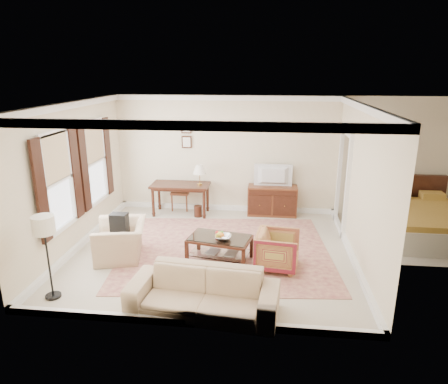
% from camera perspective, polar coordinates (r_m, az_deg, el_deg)
% --- Properties ---
extents(room_shell, '(5.51, 5.01, 2.91)m').
position_cam_1_polar(room_shell, '(7.37, -1.83, 9.23)').
color(room_shell, beige).
rests_on(room_shell, ground).
extents(annex_bedroom, '(3.00, 2.70, 2.90)m').
position_cam_1_polar(annex_bedroom, '(9.58, 27.13, -4.00)').
color(annex_bedroom, beige).
rests_on(annex_bedroom, ground).
extents(window_front, '(0.12, 1.56, 1.80)m').
position_cam_1_polar(window_front, '(7.77, -22.67, 1.37)').
color(window_front, '#CCB284').
rests_on(window_front, room_shell).
extents(window_rear, '(0.12, 1.56, 1.80)m').
position_cam_1_polar(window_rear, '(9.16, -17.94, 4.09)').
color(window_rear, '#CCB284').
rests_on(window_rear, room_shell).
extents(doorway, '(0.10, 1.12, 2.25)m').
position_cam_1_polar(doorway, '(9.20, 16.61, 1.22)').
color(doorway, white).
rests_on(doorway, room_shell).
extents(rug, '(4.39, 3.86, 0.01)m').
position_cam_1_polar(rug, '(8.10, 0.18, -8.31)').
color(rug, maroon).
rests_on(rug, room_shell).
extents(writing_desk, '(1.42, 0.71, 0.78)m').
position_cam_1_polar(writing_desk, '(9.92, -6.24, 0.53)').
color(writing_desk, '#3E1D11').
rests_on(writing_desk, room_shell).
extents(desk_chair, '(0.49, 0.49, 1.05)m').
position_cam_1_polar(desk_chair, '(10.30, -6.22, 0.33)').
color(desk_chair, brown).
rests_on(desk_chair, room_shell).
extents(desk_lamp, '(0.32, 0.32, 0.50)m').
position_cam_1_polar(desk_lamp, '(9.73, -3.50, 2.47)').
color(desk_lamp, silver).
rests_on(desk_lamp, writing_desk).
extents(framed_prints, '(0.25, 0.04, 0.68)m').
position_cam_1_polar(framed_prints, '(10.03, -5.38, 8.19)').
color(framed_prints, '#3E1D11').
rests_on(framed_prints, room_shell).
extents(sideboard, '(1.20, 0.46, 0.74)m').
position_cam_1_polar(sideboard, '(9.96, 6.90, -1.22)').
color(sideboard, brown).
rests_on(sideboard, room_shell).
extents(tv, '(0.88, 0.51, 0.12)m').
position_cam_1_polar(tv, '(9.72, 7.07, 3.29)').
color(tv, black).
rests_on(tv, sideboard).
extents(coffee_table, '(1.26, 0.88, 0.49)m').
position_cam_1_polar(coffee_table, '(7.54, -0.62, -7.22)').
color(coffee_table, '#3E1D11').
rests_on(coffee_table, room_shell).
extents(fruit_bowl, '(0.42, 0.42, 0.10)m').
position_cam_1_polar(fruit_bowl, '(7.38, -0.13, -6.38)').
color(fruit_bowl, silver).
rests_on(fruit_bowl, coffee_table).
extents(book_a, '(0.28, 0.13, 0.38)m').
position_cam_1_polar(book_a, '(7.67, -2.33, -8.32)').
color(book_a, brown).
rests_on(book_a, coffee_table).
extents(book_b, '(0.28, 0.09, 0.38)m').
position_cam_1_polar(book_b, '(7.59, 0.27, -8.63)').
color(book_b, brown).
rests_on(book_b, coffee_table).
extents(striped_armchair, '(0.78, 0.82, 0.77)m').
position_cam_1_polar(striped_armchair, '(7.34, 7.64, -8.01)').
color(striped_armchair, maroon).
rests_on(striped_armchair, room_shell).
extents(club_armchair, '(0.91, 1.19, 0.92)m').
position_cam_1_polar(club_armchair, '(7.92, -14.56, -5.89)').
color(club_armchair, tan).
rests_on(club_armchair, room_shell).
extents(backpack, '(0.31, 0.37, 0.40)m').
position_cam_1_polar(backpack, '(7.88, -14.74, -4.10)').
color(backpack, black).
rests_on(backpack, club_armchair).
extents(sofa, '(2.27, 0.86, 0.87)m').
position_cam_1_polar(sofa, '(6.03, -3.04, -13.27)').
color(sofa, tan).
rests_on(sofa, room_shell).
extents(floor_lamp, '(0.34, 0.34, 1.38)m').
position_cam_1_polar(floor_lamp, '(6.65, -24.31, -5.11)').
color(floor_lamp, black).
rests_on(floor_lamp, room_shell).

